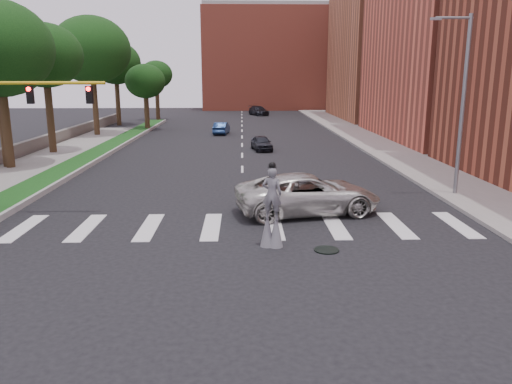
% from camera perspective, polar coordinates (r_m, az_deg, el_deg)
% --- Properties ---
extents(ground_plane, '(160.00, 160.00, 0.00)m').
position_cam_1_polar(ground_plane, '(19.78, -1.53, -4.81)').
color(ground_plane, black).
rests_on(ground_plane, ground).
extents(grass_median, '(2.00, 60.00, 0.25)m').
position_cam_1_polar(grass_median, '(40.92, -17.96, 4.11)').
color(grass_median, '#134214').
rests_on(grass_median, ground).
extents(median_curb, '(0.20, 60.00, 0.28)m').
position_cam_1_polar(median_curb, '(40.64, -16.54, 4.17)').
color(median_curb, '#989892').
rests_on(median_curb, ground).
extents(sidewalk_right, '(5.00, 90.00, 0.18)m').
position_cam_1_polar(sidewalk_right, '(45.96, 14.25, 5.23)').
color(sidewalk_right, gray).
rests_on(sidewalk_right, ground).
extents(stone_wall, '(0.50, 56.00, 1.10)m').
position_cam_1_polar(stone_wall, '(44.56, -24.11, 4.85)').
color(stone_wall, '#605A52').
rests_on(stone_wall, ground).
extents(manhole, '(0.90, 0.90, 0.04)m').
position_cam_1_polar(manhole, '(18.13, 8.07, -6.57)').
color(manhole, black).
rests_on(manhole, ground).
extents(building_mid, '(16.00, 22.00, 24.00)m').
position_cam_1_polar(building_mid, '(53.87, 23.79, 18.38)').
color(building_mid, '#CC5740').
rests_on(building_mid, ground).
extents(building_far, '(16.00, 22.00, 20.00)m').
position_cam_1_polar(building_far, '(76.17, 15.77, 15.61)').
color(building_far, '#B56242').
rests_on(building_far, ground).
extents(building_backdrop, '(26.00, 14.00, 18.00)m').
position_cam_1_polar(building_backdrop, '(97.05, 2.00, 14.85)').
color(building_backdrop, '#CC5740').
rests_on(building_backdrop, ground).
extents(streetlight, '(2.05, 0.20, 9.00)m').
position_cam_1_polar(streetlight, '(27.13, 22.42, 9.64)').
color(streetlight, slate).
rests_on(streetlight, ground).
extents(traffic_signal, '(5.30, 0.23, 6.20)m').
position_cam_1_polar(traffic_signal, '(23.99, -25.89, 7.19)').
color(traffic_signal, black).
rests_on(traffic_signal, ground).
extents(stilt_performer, '(0.83, 0.62, 3.14)m').
position_cam_1_polar(stilt_performer, '(18.00, 1.82, -2.30)').
color(stilt_performer, '#362515').
rests_on(stilt_performer, ground).
extents(suv_crossing, '(6.95, 4.14, 1.81)m').
position_cam_1_polar(suv_crossing, '(22.62, 5.96, -0.20)').
color(suv_crossing, beige).
rests_on(suv_crossing, ground).
extents(car_near, '(1.97, 3.75, 1.22)m').
position_cam_1_polar(car_near, '(41.94, 0.64, 5.63)').
color(car_near, black).
rests_on(car_near, ground).
extents(car_mid, '(1.74, 3.99, 1.28)m').
position_cam_1_polar(car_mid, '(53.80, -3.97, 7.29)').
color(car_mid, navy).
rests_on(car_mid, ground).
extents(car_far, '(3.56, 5.31, 1.43)m').
position_cam_1_polar(car_far, '(79.72, 0.30, 9.27)').
color(car_far, black).
rests_on(car_far, ground).
extents(tree_3, '(5.74, 5.74, 10.06)m').
position_cam_1_polar(tree_3, '(42.66, -23.02, 14.12)').
color(tree_3, '#362515').
rests_on(tree_3, ground).
extents(tree_4, '(7.77, 7.77, 11.93)m').
position_cam_1_polar(tree_4, '(54.12, -18.32, 15.16)').
color(tree_4, '#362515').
rests_on(tree_4, ground).
extents(tree_5, '(6.14, 6.14, 10.26)m').
position_cam_1_polar(tree_5, '(65.65, -15.76, 13.98)').
color(tree_5, '#362515').
rests_on(tree_5, ground).
extents(tree_6, '(4.51, 4.51, 7.42)m').
position_cam_1_polar(tree_6, '(58.75, -12.54, 12.21)').
color(tree_6, '#362515').
rests_on(tree_6, ground).
extents(tree_7, '(4.48, 4.48, 8.17)m').
position_cam_1_polar(tree_7, '(72.26, -11.33, 12.97)').
color(tree_7, '#362515').
rests_on(tree_7, ground).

